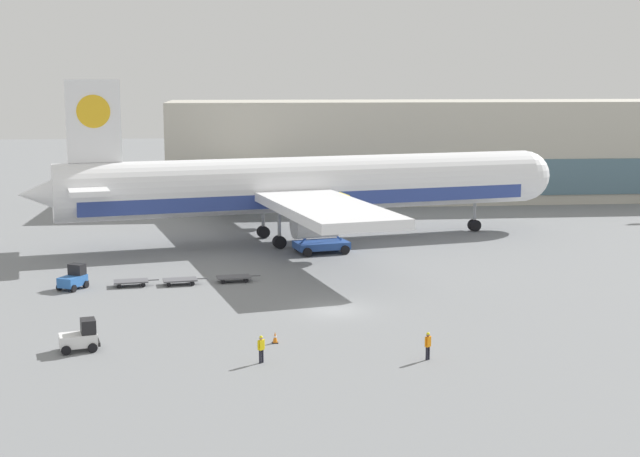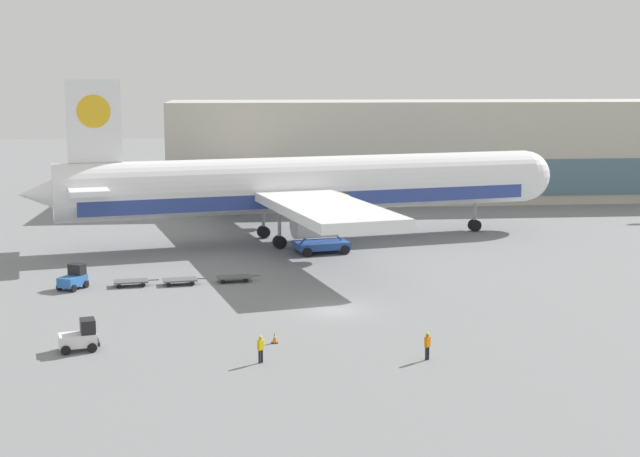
{
  "view_description": "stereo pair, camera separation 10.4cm",
  "coord_description": "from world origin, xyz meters",
  "px_view_note": "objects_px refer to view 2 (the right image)",
  "views": [
    {
      "loc": [
        -7.59,
        -64.02,
        16.99
      ],
      "look_at": [
        0.17,
        13.1,
        4.0
      ],
      "focal_mm": 50.0,
      "sensor_mm": 36.0,
      "label": 1
    },
    {
      "loc": [
        -7.49,
        -64.03,
        16.99
      ],
      "look_at": [
        0.17,
        13.1,
        4.0
      ],
      "focal_mm": 50.0,
      "sensor_mm": 36.0,
      "label": 2
    }
  ],
  "objects_px": {
    "baggage_tug_foreground": "(81,337)",
    "ground_crew_far": "(427,344)",
    "baggage_dolly_second": "(180,280)",
    "ground_crew_near": "(261,347)",
    "baggage_tug_mid": "(74,278)",
    "scissor_lift_loader": "(322,231)",
    "baggage_dolly_lead": "(131,281)",
    "airplane_main": "(302,187)",
    "baggage_dolly_third": "(234,277)",
    "traffic_cone_near": "(275,337)"
  },
  "relations": [
    {
      "from": "baggage_tug_foreground",
      "to": "ground_crew_far",
      "type": "bearing_deg",
      "value": -24.95
    },
    {
      "from": "baggage_dolly_second",
      "to": "ground_crew_near",
      "type": "relative_size",
      "value": 2.2
    },
    {
      "from": "baggage_dolly_second",
      "to": "ground_crew_near",
      "type": "xyz_separation_m",
      "value": [
        6.03,
        -21.63,
        0.62
      ]
    },
    {
      "from": "baggage_tug_mid",
      "to": "baggage_dolly_second",
      "type": "relative_size",
      "value": 0.75
    },
    {
      "from": "scissor_lift_loader",
      "to": "baggage_dolly_lead",
      "type": "distance_m",
      "value": 21.54
    },
    {
      "from": "baggage_tug_foreground",
      "to": "baggage_dolly_second",
      "type": "relative_size",
      "value": 0.72
    },
    {
      "from": "airplane_main",
      "to": "baggage_dolly_second",
      "type": "distance_m",
      "value": 23.24
    },
    {
      "from": "baggage_dolly_second",
      "to": "scissor_lift_loader",
      "type": "bearing_deg",
      "value": 35.88
    },
    {
      "from": "scissor_lift_loader",
      "to": "baggage_dolly_third",
      "type": "xyz_separation_m",
      "value": [
        -8.71,
        -12.03,
        -1.8
      ]
    },
    {
      "from": "ground_crew_near",
      "to": "traffic_cone_near",
      "type": "bearing_deg",
      "value": 34.41
    },
    {
      "from": "scissor_lift_loader",
      "to": "ground_crew_near",
      "type": "relative_size",
      "value": 3.39
    },
    {
      "from": "baggage_dolly_second",
      "to": "ground_crew_far",
      "type": "distance_m",
      "value": 27.37
    },
    {
      "from": "ground_crew_far",
      "to": "baggage_dolly_second",
      "type": "bearing_deg",
      "value": 86.25
    },
    {
      "from": "baggage_tug_foreground",
      "to": "traffic_cone_near",
      "type": "bearing_deg",
      "value": -12.5
    },
    {
      "from": "baggage_tug_mid",
      "to": "baggage_dolly_second",
      "type": "xyz_separation_m",
      "value": [
        8.61,
        0.65,
        -0.49
      ]
    },
    {
      "from": "baggage_tug_foreground",
      "to": "ground_crew_near",
      "type": "relative_size",
      "value": 1.58
    },
    {
      "from": "baggage_dolly_third",
      "to": "baggage_tug_mid",
      "type": "bearing_deg",
      "value": 177.65
    },
    {
      "from": "baggage_dolly_third",
      "to": "traffic_cone_near",
      "type": "bearing_deg",
      "value": -89.82
    },
    {
      "from": "scissor_lift_loader",
      "to": "traffic_cone_near",
      "type": "distance_m",
      "value": 30.9
    },
    {
      "from": "airplane_main",
      "to": "baggage_tug_mid",
      "type": "relative_size",
      "value": 20.37
    },
    {
      "from": "baggage_tug_mid",
      "to": "traffic_cone_near",
      "type": "distance_m",
      "value": 23.08
    },
    {
      "from": "baggage_dolly_third",
      "to": "ground_crew_near",
      "type": "height_order",
      "value": "ground_crew_near"
    },
    {
      "from": "airplane_main",
      "to": "ground_crew_near",
      "type": "distance_m",
      "value": 41.6
    },
    {
      "from": "scissor_lift_loader",
      "to": "baggage_dolly_lead",
      "type": "relative_size",
      "value": 1.54
    },
    {
      "from": "baggage_dolly_lead",
      "to": "ground_crew_far",
      "type": "height_order",
      "value": "ground_crew_far"
    },
    {
      "from": "baggage_dolly_second",
      "to": "baggage_dolly_lead",
      "type": "bearing_deg",
      "value": 174.09
    },
    {
      "from": "baggage_dolly_lead",
      "to": "ground_crew_far",
      "type": "bearing_deg",
      "value": -55.12
    },
    {
      "from": "baggage_dolly_third",
      "to": "baggage_tug_foreground",
      "type": "bearing_deg",
      "value": -125.62
    },
    {
      "from": "baggage_tug_mid",
      "to": "ground_crew_near",
      "type": "distance_m",
      "value": 25.58
    },
    {
      "from": "baggage_tug_foreground",
      "to": "traffic_cone_near",
      "type": "xyz_separation_m",
      "value": [
        12.34,
        0.35,
        -0.5
      ]
    },
    {
      "from": "scissor_lift_loader",
      "to": "airplane_main",
      "type": "bearing_deg",
      "value": 89.51
    },
    {
      "from": "traffic_cone_near",
      "to": "baggage_dolly_second",
      "type": "bearing_deg",
      "value": 111.91
    },
    {
      "from": "airplane_main",
      "to": "baggage_tug_foreground",
      "type": "xyz_separation_m",
      "value": [
        -17.03,
        -37.22,
        -4.96
      ]
    },
    {
      "from": "baggage_tug_mid",
      "to": "baggage_dolly_lead",
      "type": "bearing_deg",
      "value": -55.63
    },
    {
      "from": "baggage_dolly_third",
      "to": "ground_crew_near",
      "type": "relative_size",
      "value": 2.2
    },
    {
      "from": "airplane_main",
      "to": "baggage_tug_mid",
      "type": "xyz_separation_m",
      "value": [
        -20.38,
        -19.93,
        -4.96
      ]
    },
    {
      "from": "baggage_dolly_lead",
      "to": "ground_crew_far",
      "type": "relative_size",
      "value": 2.16
    },
    {
      "from": "scissor_lift_loader",
      "to": "baggage_dolly_third",
      "type": "relative_size",
      "value": 1.54
    },
    {
      "from": "ground_crew_far",
      "to": "traffic_cone_near",
      "type": "distance_m",
      "value": 10.2
    },
    {
      "from": "ground_crew_near",
      "to": "baggage_dolly_second",
      "type": "bearing_deg",
      "value": 64.44
    },
    {
      "from": "baggage_dolly_third",
      "to": "ground_crew_far",
      "type": "height_order",
      "value": "ground_crew_far"
    },
    {
      "from": "scissor_lift_loader",
      "to": "baggage_dolly_second",
      "type": "xyz_separation_m",
      "value": [
        -13.2,
        -12.65,
        -1.8
      ]
    },
    {
      "from": "baggage_dolly_third",
      "to": "ground_crew_near",
      "type": "xyz_separation_m",
      "value": [
        1.54,
        -22.25,
        0.62
      ]
    },
    {
      "from": "airplane_main",
      "to": "traffic_cone_near",
      "type": "bearing_deg",
      "value": -109.94
    },
    {
      "from": "airplane_main",
      "to": "traffic_cone_near",
      "type": "relative_size",
      "value": 75.24
    },
    {
      "from": "baggage_dolly_third",
      "to": "ground_crew_near",
      "type": "distance_m",
      "value": 22.31
    },
    {
      "from": "baggage_dolly_lead",
      "to": "traffic_cone_near",
      "type": "distance_m",
      "value": 20.68
    },
    {
      "from": "ground_crew_near",
      "to": "ground_crew_far",
      "type": "bearing_deg",
      "value": -43.44
    },
    {
      "from": "airplane_main",
      "to": "ground_crew_far",
      "type": "bearing_deg",
      "value": -96.54
    },
    {
      "from": "airplane_main",
      "to": "baggage_dolly_second",
      "type": "bearing_deg",
      "value": -134.08
    }
  ]
}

